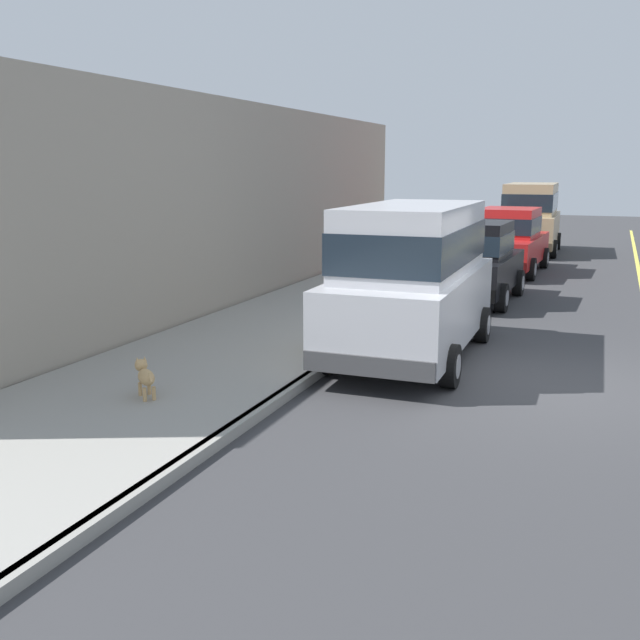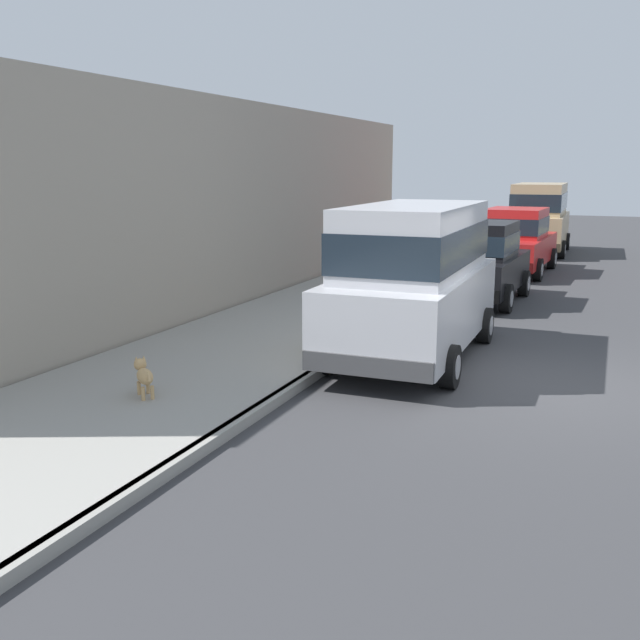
{
  "view_description": "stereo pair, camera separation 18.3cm",
  "coord_description": "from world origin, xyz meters",
  "px_view_note": "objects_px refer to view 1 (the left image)",
  "views": [
    {
      "loc": [
        0.78,
        -10.71,
        3.11
      ],
      "look_at": [
        -3.22,
        -0.76,
        0.85
      ],
      "focal_mm": 40.86,
      "sensor_mm": 36.0,
      "label": 1
    },
    {
      "loc": [
        0.95,
        -10.64,
        3.11
      ],
      "look_at": [
        -3.22,
        -0.76,
        0.85
      ],
      "focal_mm": 40.86,
      "sensor_mm": 36.0,
      "label": 2
    }
  ],
  "objects_px": {
    "car_red_sedan": "(508,240)",
    "fire_hydrant": "(315,330)",
    "car_silver_van": "(413,274)",
    "car_black_hatchback": "(474,260)",
    "dog_tan": "(145,375)",
    "car_tan_van": "(530,215)"
  },
  "relations": [
    {
      "from": "car_tan_van",
      "to": "car_silver_van",
      "type": "bearing_deg",
      "value": -90.44
    },
    {
      "from": "car_silver_van",
      "to": "fire_hydrant",
      "type": "xyz_separation_m",
      "value": [
        -1.44,
        -0.7,
        -0.92
      ]
    },
    {
      "from": "car_red_sedan",
      "to": "car_silver_van",
      "type": "bearing_deg",
      "value": -90.55
    },
    {
      "from": "dog_tan",
      "to": "car_tan_van",
      "type": "bearing_deg",
      "value": 82.35
    },
    {
      "from": "car_black_hatchback",
      "to": "fire_hydrant",
      "type": "bearing_deg",
      "value": -103.35
    },
    {
      "from": "dog_tan",
      "to": "fire_hydrant",
      "type": "bearing_deg",
      "value": 70.07
    },
    {
      "from": "car_silver_van",
      "to": "car_black_hatchback",
      "type": "xyz_separation_m",
      "value": [
        0.03,
        5.49,
        -0.42
      ]
    },
    {
      "from": "fire_hydrant",
      "to": "car_black_hatchback",
      "type": "bearing_deg",
      "value": 76.65
    },
    {
      "from": "car_black_hatchback",
      "to": "dog_tan",
      "type": "relative_size",
      "value": 6.5
    },
    {
      "from": "car_red_sedan",
      "to": "fire_hydrant",
      "type": "xyz_separation_m",
      "value": [
        -1.55,
        -11.42,
        -0.51
      ]
    },
    {
      "from": "car_red_sedan",
      "to": "fire_hydrant",
      "type": "relative_size",
      "value": 6.43
    },
    {
      "from": "dog_tan",
      "to": "fire_hydrant",
      "type": "distance_m",
      "value": 3.32
    },
    {
      "from": "car_silver_van",
      "to": "car_black_hatchback",
      "type": "relative_size",
      "value": 1.28
    },
    {
      "from": "car_silver_van",
      "to": "car_tan_van",
      "type": "xyz_separation_m",
      "value": [
        0.13,
        16.3,
        0.0
      ]
    },
    {
      "from": "car_silver_van",
      "to": "car_black_hatchback",
      "type": "bearing_deg",
      "value": 89.73
    },
    {
      "from": "fire_hydrant",
      "to": "car_tan_van",
      "type": "bearing_deg",
      "value": 84.73
    },
    {
      "from": "car_black_hatchback",
      "to": "car_tan_van",
      "type": "distance_m",
      "value": 10.81
    },
    {
      "from": "car_black_hatchback",
      "to": "dog_tan",
      "type": "height_order",
      "value": "car_black_hatchback"
    },
    {
      "from": "car_silver_van",
      "to": "fire_hydrant",
      "type": "bearing_deg",
      "value": -154.18
    },
    {
      "from": "car_silver_van",
      "to": "fire_hydrant",
      "type": "height_order",
      "value": "car_silver_van"
    },
    {
      "from": "car_silver_van",
      "to": "car_black_hatchback",
      "type": "distance_m",
      "value": 5.51
    },
    {
      "from": "car_black_hatchback",
      "to": "car_tan_van",
      "type": "height_order",
      "value": "car_tan_van"
    }
  ]
}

